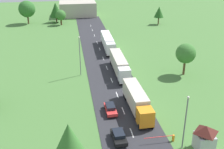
# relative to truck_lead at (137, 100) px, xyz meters

# --- Properties ---
(road) EXTENTS (10.00, 140.00, 0.06)m
(road) POSITION_rel_truck_lead_xyz_m (-2.33, 9.39, -2.13)
(road) COLOR #2B2B30
(road) RESTS_ON ground
(lane_marking_centre) EXTENTS (0.16, 118.75, 0.01)m
(lane_marking_centre) POSITION_rel_truck_lead_xyz_m (-2.33, 3.89, -2.09)
(lane_marking_centre) COLOR white
(lane_marking_centre) RESTS_ON road
(truck_lead) EXTENTS (2.72, 12.12, 3.69)m
(truck_lead) POSITION_rel_truck_lead_xyz_m (0.00, 0.00, 0.00)
(truck_lead) COLOR orange
(truck_lead) RESTS_ON road
(truck_second) EXTENTS (2.60, 13.96, 3.70)m
(truck_second) POSITION_rel_truck_lead_xyz_m (0.09, 16.91, 0.04)
(truck_second) COLOR white
(truck_second) RESTS_ON road
(truck_third) EXTENTS (2.77, 14.72, 3.63)m
(truck_third) POSITION_rel_truck_lead_xyz_m (0.02, 34.54, 0.02)
(truck_third) COLOR white
(truck_third) RESTS_ON road
(car_lead) EXTENTS (2.02, 4.03, 1.44)m
(car_lead) POSITION_rel_truck_lead_xyz_m (-4.67, -7.89, -1.34)
(car_lead) COLOR black
(car_lead) RESTS_ON road
(car_second) EXTENTS (1.83, 4.24, 1.41)m
(car_second) POSITION_rel_truck_lead_xyz_m (-4.64, 0.10, -1.36)
(car_second) COLOR red
(car_second) RESTS_ON road
(guard_booth) EXTENTS (2.78, 2.75, 3.93)m
(guard_booth) POSITION_rel_truck_lead_xyz_m (6.78, -11.75, -0.14)
(guard_booth) COLOR #B2B2B7
(guard_booth) RESTS_ON ground
(barrier_gate) EXTENTS (4.64, 0.28, 1.05)m
(barrier_gate) POSITION_rel_truck_lead_xyz_m (2.48, -9.25, -1.47)
(barrier_gate) COLOR orange
(barrier_gate) RESTS_ON ground
(person_lead) EXTENTS (0.38, 0.24, 1.81)m
(person_lead) POSITION_rel_truck_lead_xyz_m (7.14, -11.26, -1.20)
(person_lead) COLOR blue
(person_lead) RESTS_ON ground
(lamppost_lead) EXTENTS (0.36, 0.36, 8.37)m
(lamppost_lead) POSITION_rel_truck_lead_xyz_m (3.97, -10.93, 2.50)
(lamppost_lead) COLOR slate
(lamppost_lead) RESTS_ON ground
(lamppost_second) EXTENTS (0.36, 0.36, 9.10)m
(lamppost_second) POSITION_rel_truck_lead_xyz_m (-8.79, 17.02, 2.88)
(lamppost_second) COLOR slate
(lamppost_second) RESTS_ON ground
(tree_oak) EXTENTS (3.88, 3.88, 5.75)m
(tree_oak) POSITION_rel_truck_lead_xyz_m (-13.39, 66.16, 1.61)
(tree_oak) COLOR #513823
(tree_oak) RESTS_ON ground
(tree_birch) EXTENTS (6.35, 6.35, 8.89)m
(tree_birch) POSITION_rel_truck_lead_xyz_m (-26.16, 70.42, 3.54)
(tree_birch) COLOR #513823
(tree_birch) RESTS_ON ground
(tree_maple) EXTENTS (4.46, 4.46, 7.32)m
(tree_maple) POSITION_rel_truck_lead_xyz_m (14.46, 13.66, 2.90)
(tree_maple) COLOR #513823
(tree_maple) RESTS_ON ground
(tree_pine) EXTENTS (3.67, 3.67, 6.78)m
(tree_pine) POSITION_rel_truck_lead_xyz_m (23.90, 61.10, 2.57)
(tree_pine) COLOR #513823
(tree_pine) RESTS_ON ground
(tree_ash) EXTENTS (5.05, 5.05, 7.76)m
(tree_ash) POSITION_rel_truck_lead_xyz_m (-15.28, 70.88, 2.81)
(tree_ash) COLOR #513823
(tree_ash) RESTS_ON ground
(tree_lime) EXTENTS (5.67, 5.67, 10.06)m
(tree_lime) POSITION_rel_truck_lead_xyz_m (-11.65, -17.36, 4.77)
(tree_lime) COLOR #513823
(tree_lime) RESTS_ON ground
(distant_building) EXTENTS (15.54, 11.35, 6.09)m
(distant_building) POSITION_rel_truck_lead_xyz_m (-6.20, 82.20, 0.89)
(distant_building) COLOR #B2A899
(distant_building) RESTS_ON ground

